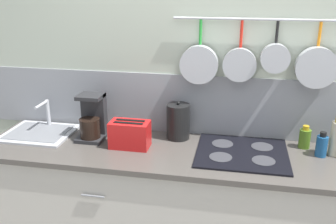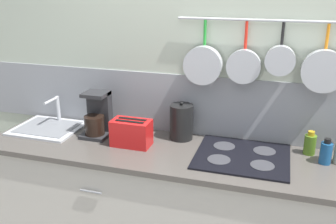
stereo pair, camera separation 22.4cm
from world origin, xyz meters
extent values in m
cube|color=#B2BCA8|center=(0.00, 0.34, 1.30)|extent=(7.20, 0.06, 2.60)
cube|color=gray|center=(0.00, 0.34, 1.11)|extent=(7.20, 0.07, 0.41)
cylinder|color=#B7BABF|center=(0.34, 0.29, 1.68)|extent=(1.49, 0.02, 0.02)
cylinder|color=green|center=(-0.24, 0.29, 1.60)|extent=(0.02, 0.02, 0.15)
cylinder|color=#B7BABF|center=(-0.24, 0.25, 1.40)|extent=(0.24, 0.07, 0.24)
cylinder|color=red|center=(0.02, 0.29, 1.59)|extent=(0.02, 0.02, 0.16)
cylinder|color=#B7BABF|center=(0.02, 0.26, 1.41)|extent=(0.21, 0.05, 0.21)
cylinder|color=black|center=(0.23, 0.29, 1.61)|extent=(0.02, 0.02, 0.13)
cylinder|color=#B7BABF|center=(0.23, 0.25, 1.46)|extent=(0.18, 0.07, 0.18)
cylinder|color=orange|center=(0.47, 0.29, 1.60)|extent=(0.02, 0.02, 0.14)
cylinder|color=#B7BABF|center=(0.47, 0.26, 1.41)|extent=(0.25, 0.06, 0.25)
cylinder|color=slate|center=(-0.78, -0.30, 0.71)|extent=(0.14, 0.01, 0.01)
cube|color=#4C4742|center=(0.00, 0.00, 0.89)|extent=(3.15, 0.61, 0.03)
cube|color=#B7BABF|center=(-1.31, 0.09, 0.91)|extent=(0.45, 0.39, 0.01)
cube|color=slate|center=(-1.31, 0.09, 0.92)|extent=(0.39, 0.31, 0.00)
cylinder|color=#B7BABF|center=(-1.31, 0.24, 1.00)|extent=(0.03, 0.03, 0.20)
cylinder|color=#B7BABF|center=(-1.31, 0.16, 1.09)|extent=(0.02, 0.16, 0.02)
cube|color=#262628|center=(-0.92, 0.08, 0.91)|extent=(0.18, 0.20, 0.02)
cube|color=#262628|center=(-0.92, 0.15, 1.05)|extent=(0.16, 0.07, 0.30)
cylinder|color=black|center=(-0.92, 0.06, 0.99)|extent=(0.13, 0.13, 0.13)
cube|color=#262628|center=(-0.92, 0.10, 1.19)|extent=(0.16, 0.15, 0.02)
cube|color=red|center=(-0.63, 0.01, 0.99)|extent=(0.25, 0.14, 0.17)
cube|color=black|center=(-0.63, -0.01, 1.07)|extent=(0.19, 0.03, 0.00)
cube|color=black|center=(-0.63, 0.03, 1.07)|extent=(0.19, 0.03, 0.00)
cube|color=black|center=(-0.77, 0.01, 1.02)|extent=(0.02, 0.02, 0.02)
cylinder|color=black|center=(-0.36, 0.21, 1.02)|extent=(0.15, 0.15, 0.23)
sphere|color=black|center=(-0.36, 0.21, 1.15)|extent=(0.02, 0.02, 0.02)
cube|color=black|center=(0.07, 0.04, 0.91)|extent=(0.55, 0.49, 0.01)
cylinder|color=#38383D|center=(-0.06, -0.06, 0.92)|extent=(0.13, 0.13, 0.00)
cylinder|color=#38383D|center=(0.19, -0.06, 0.92)|extent=(0.13, 0.13, 0.00)
cylinder|color=#38383D|center=(-0.06, 0.14, 0.92)|extent=(0.13, 0.13, 0.00)
cylinder|color=#38383D|center=(0.19, 0.14, 0.92)|extent=(0.13, 0.13, 0.00)
cylinder|color=#4C721E|center=(0.45, 0.21, 0.96)|extent=(0.07, 0.07, 0.12)
cylinder|color=#B28C19|center=(0.45, 0.21, 1.04)|extent=(0.04, 0.04, 0.03)
cylinder|color=navy|center=(0.53, 0.10, 0.97)|extent=(0.07, 0.07, 0.13)
cylinder|color=black|center=(0.53, 0.10, 1.04)|extent=(0.04, 0.04, 0.03)
camera|label=1|loc=(0.02, -2.08, 1.90)|focal=40.00mm
camera|label=2|loc=(0.24, -2.02, 1.90)|focal=40.00mm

